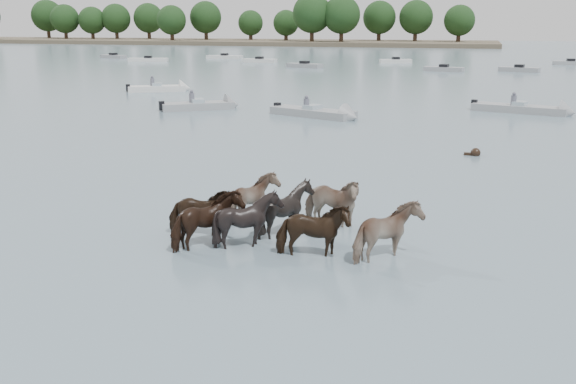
# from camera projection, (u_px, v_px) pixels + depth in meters

# --- Properties ---
(ground) EXTENTS (400.00, 400.00, 0.00)m
(ground) POSITION_uv_depth(u_px,v_px,m) (275.00, 243.00, 17.34)
(ground) COLOR #4D636F
(ground) RESTS_ON ground
(shoreline) EXTENTS (160.00, 30.00, 1.00)m
(shoreline) POSITION_uv_depth(u_px,v_px,m) (192.00, 42.00, 175.25)
(shoreline) COLOR #4C4233
(shoreline) RESTS_ON ground
(pony_herd) EXTENTS (7.14, 4.40, 1.68)m
(pony_herd) POSITION_uv_depth(u_px,v_px,m) (279.00, 218.00, 17.41)
(pony_herd) COLOR black
(pony_herd) RESTS_ON ground
(swimming_pony) EXTENTS (0.72, 0.44, 0.44)m
(swimming_pony) POSITION_uv_depth(u_px,v_px,m) (474.00, 153.00, 28.67)
(swimming_pony) COLOR black
(swimming_pony) RESTS_ON ground
(motorboat_a) EXTENTS (5.25, 4.32, 1.92)m
(motorboat_a) POSITION_uv_depth(u_px,v_px,m) (209.00, 106.00, 43.89)
(motorboat_a) COLOR gray
(motorboat_a) RESTS_ON ground
(motorboat_b) EXTENTS (6.30, 3.80, 1.92)m
(motorboat_b) POSITION_uv_depth(u_px,v_px,m) (323.00, 114.00, 39.97)
(motorboat_b) COLOR gray
(motorboat_b) RESTS_ON ground
(motorboat_c) EXTENTS (6.61, 3.29, 1.92)m
(motorboat_c) POSITION_uv_depth(u_px,v_px,m) (532.00, 110.00, 41.81)
(motorboat_c) COLOR gray
(motorboat_c) RESTS_ON ground
(motorboat_f) EXTENTS (5.36, 3.92, 1.92)m
(motorboat_f) POSITION_uv_depth(u_px,v_px,m) (166.00, 88.00, 55.11)
(motorboat_f) COLOR silver
(motorboat_f) RESTS_ON ground
(distant_flotilla) EXTENTS (104.53, 22.55, 0.93)m
(distant_flotilla) POSITION_uv_depth(u_px,v_px,m) (427.00, 64.00, 86.99)
(distant_flotilla) COLOR gray
(distant_flotilla) RESTS_ON ground
(treeline) EXTENTS (150.35, 21.53, 12.46)m
(treeline) POSITION_uv_depth(u_px,v_px,m) (179.00, 17.00, 173.72)
(treeline) COLOR #382619
(treeline) RESTS_ON ground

